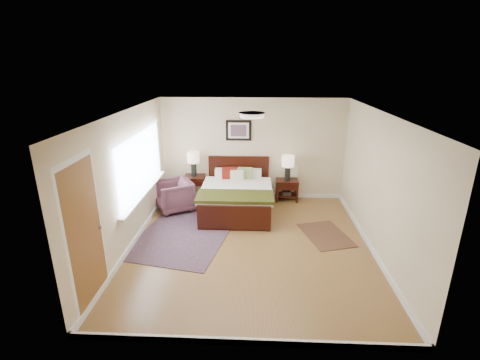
{
  "coord_description": "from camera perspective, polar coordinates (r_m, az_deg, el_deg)",
  "views": [
    {
      "loc": [
        0.07,
        -5.87,
        3.33
      ],
      "look_at": [
        -0.23,
        0.73,
        1.05
      ],
      "focal_mm": 26.0,
      "sensor_mm": 36.0,
      "label": 1
    }
  ],
  "objects": [
    {
      "name": "floor",
      "position": [
        6.75,
        1.73,
        -10.53
      ],
      "size": [
        5.0,
        5.0,
        0.0
      ],
      "primitive_type": "plane",
      "color": "olive",
      "rests_on": "ground"
    },
    {
      "name": "back_wall",
      "position": [
        8.62,
        2.11,
        5.08
      ],
      "size": [
        4.5,
        0.04,
        2.5
      ],
      "primitive_type": "cube",
      "color": "beige",
      "rests_on": "ground"
    },
    {
      "name": "front_wall",
      "position": [
        3.96,
        1.24,
        -12.63
      ],
      "size": [
        4.5,
        0.04,
        2.5
      ],
      "primitive_type": "cube",
      "color": "beige",
      "rests_on": "ground"
    },
    {
      "name": "left_wall",
      "position": [
        6.65,
        -17.94,
        -0.15
      ],
      "size": [
        0.04,
        5.0,
        2.5
      ],
      "primitive_type": "cube",
      "color": "beige",
      "rests_on": "ground"
    },
    {
      "name": "right_wall",
      "position": [
        6.6,
        21.79,
        -0.74
      ],
      "size": [
        0.04,
        5.0,
        2.5
      ],
      "primitive_type": "cube",
      "color": "beige",
      "rests_on": "ground"
    },
    {
      "name": "ceiling",
      "position": [
        5.93,
        1.97,
        10.99
      ],
      "size": [
        4.5,
        5.0,
        0.02
      ],
      "primitive_type": "cube",
      "color": "white",
      "rests_on": "back_wall"
    },
    {
      "name": "window",
      "position": [
        7.22,
        -15.78,
        2.62
      ],
      "size": [
        0.11,
        2.72,
        1.32
      ],
      "color": "silver",
      "rests_on": "left_wall"
    },
    {
      "name": "door",
      "position": [
        5.23,
        -24.04,
        -8.31
      ],
      "size": [
        0.06,
        1.0,
        2.18
      ],
      "color": "silver",
      "rests_on": "ground"
    },
    {
      "name": "ceil_fixture",
      "position": [
        5.93,
        1.97,
        10.66
      ],
      "size": [
        0.44,
        0.44,
        0.08
      ],
      "color": "white",
      "rests_on": "ceiling"
    },
    {
      "name": "bed",
      "position": [
        7.94,
        -0.57,
        -1.91
      ],
      "size": [
        1.63,
        1.96,
        1.06
      ],
      "color": "black",
      "rests_on": "ground"
    },
    {
      "name": "wall_art",
      "position": [
        8.5,
        -0.23,
        8.14
      ],
      "size": [
        0.62,
        0.05,
        0.5
      ],
      "color": "black",
      "rests_on": "back_wall"
    },
    {
      "name": "nightstand_left",
      "position": [
        8.74,
        -7.52,
        -0.15
      ],
      "size": [
        0.51,
        0.46,
        0.6
      ],
      "color": "black",
      "rests_on": "ground"
    },
    {
      "name": "nightstand_right",
      "position": [
        8.69,
        7.7,
        -1.26
      ],
      "size": [
        0.54,
        0.41,
        0.54
      ],
      "color": "black",
      "rests_on": "ground"
    },
    {
      "name": "lamp_left",
      "position": [
        8.6,
        -7.65,
        3.31
      ],
      "size": [
        0.3,
        0.3,
        0.61
      ],
      "color": "black",
      "rests_on": "nightstand_left"
    },
    {
      "name": "lamp_right",
      "position": [
        8.51,
        7.88,
        2.67
      ],
      "size": [
        0.3,
        0.3,
        0.61
      ],
      "color": "black",
      "rests_on": "nightstand_right"
    },
    {
      "name": "armchair",
      "position": [
        8.2,
        -10.73,
        -2.53
      ],
      "size": [
        1.06,
        1.05,
        0.72
      ],
      "primitive_type": "imported",
      "rotation": [
        0.0,
        0.0,
        -1.06
      ],
      "color": "#59313C",
      "rests_on": "ground"
    },
    {
      "name": "rug_persian",
      "position": [
        7.19,
        -9.16,
        -8.74
      ],
      "size": [
        2.16,
        2.71,
        0.01
      ],
      "primitive_type": "cube",
      "rotation": [
        0.0,
        0.0,
        -0.2
      ],
      "color": "#0C0B38",
      "rests_on": "ground"
    },
    {
      "name": "rug_navy",
      "position": [
        7.28,
        13.9,
        -8.73
      ],
      "size": [
        1.07,
        1.33,
        0.01
      ],
      "primitive_type": "cube",
      "rotation": [
        0.0,
        0.0,
        0.28
      ],
      "color": "black",
      "rests_on": "ground"
    }
  ]
}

